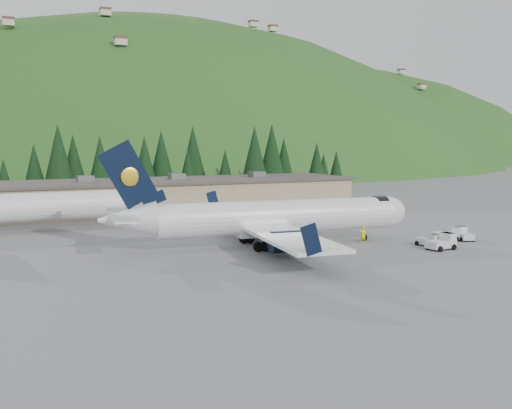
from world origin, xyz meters
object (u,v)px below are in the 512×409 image
Objects in this scene: airliner at (270,218)px; baggage_tug_b at (450,234)px; ramp_worker at (363,235)px; baggage_tug_c at (463,234)px; terminal_building at (148,195)px; baggage_tug_a at (443,242)px; baggage_tug_d at (430,241)px; second_airliner at (24,206)px.

airliner is 11.00× the size of baggage_tug_b.
airliner is 11.07m from ramp_worker.
baggage_tug_b is (20.84, -5.13, -2.41)m from airliner.
airliner reaches higher than baggage_tug_c.
ramp_worker is (10.59, -2.38, -2.16)m from airliner.
terminal_building is at bearing 102.56° from airliner.
airliner is at bearing -7.85° from ramp_worker.
baggage_tug_c is at bearing 22.30° from baggage_tug_a.
baggage_tug_a is at bearing -23.47° from airliner.
baggage_tug_d is at bearing -117.53° from baggage_tug_b.
terminal_building is (-3.99, 37.88, -0.48)m from airliner.
ramp_worker is at bearing -35.13° from second_airliner.
ramp_worker is (34.49, -24.27, -2.38)m from second_airliner.
baggage_tug_d is at bearing -66.18° from terminal_building.
terminal_building is at bearing -65.27° from ramp_worker.
baggage_tug_c is at bearing 169.40° from ramp_worker.
baggage_tug_b is at bearing 33.22° from baggage_tug_a.
airliner is at bearing -42.47° from second_airliner.
baggage_tug_c is 1.08× the size of baggage_tug_d.
baggage_tug_b is (44.75, -27.01, -2.63)m from second_airliner.
baggage_tug_a is 1.96m from baggage_tug_d.
baggage_tug_d is at bearing 124.04° from baggage_tug_c.
baggage_tug_b is at bearing -31.12° from second_airliner.
terminal_building reaches higher than baggage_tug_b.
baggage_tug_d is at bearing 142.41° from ramp_worker.
baggage_tug_a reaches higher than baggage_tug_d.
second_airliner reaches higher than baggage_tug_d.
terminal_building is 37.66× the size of ramp_worker.
airliner is at bearing -127.10° from baggage_tug_d.
baggage_tug_a is 0.05× the size of terminal_building.
terminal_building is (19.91, 16.00, -0.70)m from second_airliner.
baggage_tug_a is at bearing -101.03° from baggage_tug_b.
second_airliner is 14.58× the size of ramp_worker.
second_airliner is 42.24m from ramp_worker.
baggage_tug_a is 1.06× the size of baggage_tug_b.
baggage_tug_c is at bearing -30.73° from second_airliner.
baggage_tug_b is 49.71m from terminal_building.
baggage_tug_b is 1.64m from baggage_tug_c.
airliner reaches higher than baggage_tug_b.
airliner reaches higher than baggage_tug_d.
baggage_tug_b is 0.05× the size of terminal_building.
second_airliner is at bearing -30.30° from ramp_worker.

